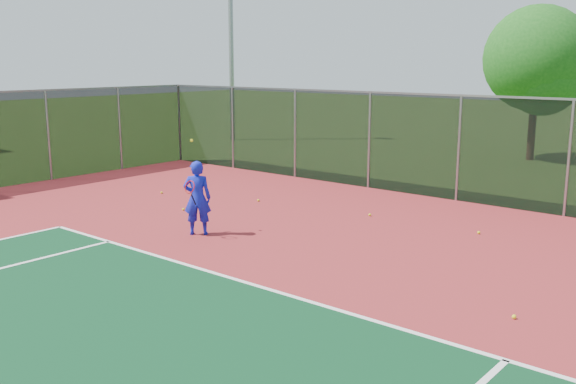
# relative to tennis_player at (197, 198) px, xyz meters

# --- Properties ---
(court_apron) EXTENTS (30.00, 20.00, 0.02)m
(court_apron) POSITION_rel_tennis_player_xyz_m (5.95, -2.71, -0.87)
(court_apron) COLOR maroon
(court_apron) RESTS_ON ground
(fence_back) EXTENTS (30.00, 0.06, 3.03)m
(fence_back) POSITION_rel_tennis_player_xyz_m (5.95, 7.29, 0.68)
(fence_back) COLOR black
(fence_back) RESTS_ON court_apron
(tennis_player) EXTENTS (0.75, 0.77, 2.19)m
(tennis_player) POSITION_rel_tennis_player_xyz_m (0.00, 0.00, 0.00)
(tennis_player) COLOR #141EC3
(tennis_player) RESTS_ON court_apron
(practice_ball_0) EXTENTS (0.07, 0.07, 0.07)m
(practice_ball_0) POSITION_rel_tennis_player_xyz_m (7.49, -0.23, -0.83)
(practice_ball_0) COLOR yellow
(practice_ball_0) RESTS_ON court_apron
(practice_ball_1) EXTENTS (0.07, 0.07, 0.07)m
(practice_ball_1) POSITION_rel_tennis_player_xyz_m (4.99, 4.19, -0.83)
(practice_ball_1) COLOR yellow
(practice_ball_1) RESTS_ON court_apron
(practice_ball_2) EXTENTS (0.07, 0.07, 0.07)m
(practice_ball_2) POSITION_rel_tennis_player_xyz_m (-1.32, 3.51, -0.83)
(practice_ball_2) COLOR yellow
(practice_ball_2) RESTS_ON court_apron
(practice_ball_3) EXTENTS (0.07, 0.07, 0.07)m
(practice_ball_3) POSITION_rel_tennis_player_xyz_m (-4.31, 2.44, -0.83)
(practice_ball_3) COLOR yellow
(practice_ball_3) RESTS_ON court_apron
(practice_ball_6) EXTENTS (0.07, 0.07, 0.07)m
(practice_ball_6) POSITION_rel_tennis_player_xyz_m (2.09, 4.06, -0.83)
(practice_ball_6) COLOR yellow
(practice_ball_6) RESTS_ON court_apron
(practice_ball_7) EXTENTS (0.07, 0.07, 0.07)m
(practice_ball_7) POSITION_rel_tennis_player_xyz_m (-2.10, 1.38, -0.83)
(practice_ball_7) COLOR yellow
(practice_ball_7) RESTS_ON court_apron
(floodlight_nw) EXTENTS (0.90, 0.40, 11.16)m
(floodlight_nw) POSITION_rel_tennis_player_xyz_m (-12.39, 13.68, 5.46)
(floodlight_nw) COLOR gray
(floodlight_nw) RESTS_ON ground
(tree_back_left) EXTENTS (4.19, 4.19, 6.16)m
(tree_back_left) POSITION_rel_tennis_player_xyz_m (1.89, 16.45, 2.98)
(tree_back_left) COLOR #362313
(tree_back_left) RESTS_ON ground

